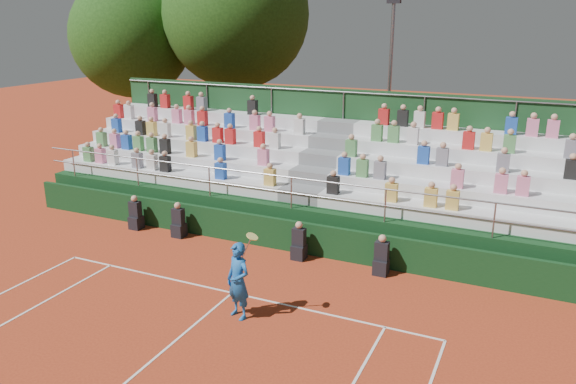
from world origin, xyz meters
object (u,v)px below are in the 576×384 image
at_px(tree_west, 131,37).
at_px(tree_east, 236,14).
at_px(tennis_player, 238,281).
at_px(floodlight_mast, 390,71).

height_order(tree_west, tree_east, tree_east).
bearing_deg(tennis_player, floodlight_mast, 91.87).
bearing_deg(tree_east, tennis_player, -60.56).
bearing_deg(tree_east, tree_west, -164.77).
relative_size(tree_east, floodlight_mast, 1.37).
relative_size(tennis_player, tree_east, 0.20).
height_order(tennis_player, tree_west, tree_west).
height_order(tennis_player, floodlight_mast, floodlight_mast).
xyz_separation_m(tree_east, floodlight_mast, (8.21, -0.45, -2.49)).
xyz_separation_m(tree_west, tree_east, (5.52, 1.50, 1.13)).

